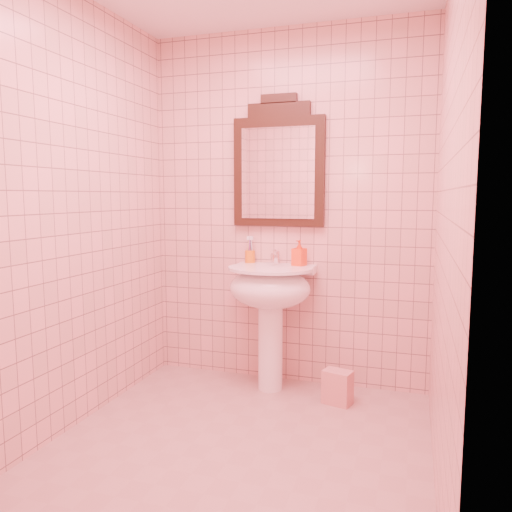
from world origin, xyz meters
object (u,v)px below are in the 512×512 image
(soap_dispenser, at_px, (299,253))
(towel, at_px, (338,387))
(pedestal_sink, at_px, (270,296))
(mirror, at_px, (279,166))
(toothbrush_cup, at_px, (250,256))

(soap_dispenser, relative_size, towel, 0.82)
(pedestal_sink, relative_size, soap_dispenser, 4.80)
(mirror, relative_size, towel, 4.14)
(pedestal_sink, distance_m, soap_dispenser, 0.36)
(toothbrush_cup, xyz_separation_m, soap_dispenser, (0.37, -0.04, 0.04))
(mirror, bearing_deg, soap_dispenser, -22.34)
(mirror, xyz_separation_m, soap_dispenser, (0.17, -0.07, -0.60))
(soap_dispenser, distance_m, towel, 0.93)
(pedestal_sink, xyz_separation_m, toothbrush_cup, (-0.20, 0.17, 0.25))
(mirror, height_order, toothbrush_cup, mirror)
(mirror, bearing_deg, towel, -31.76)
(mirror, distance_m, toothbrush_cup, 0.67)
(mirror, relative_size, toothbrush_cup, 5.40)
(soap_dispenser, xyz_separation_m, towel, (0.32, -0.23, -0.84))
(toothbrush_cup, height_order, towel, toothbrush_cup)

